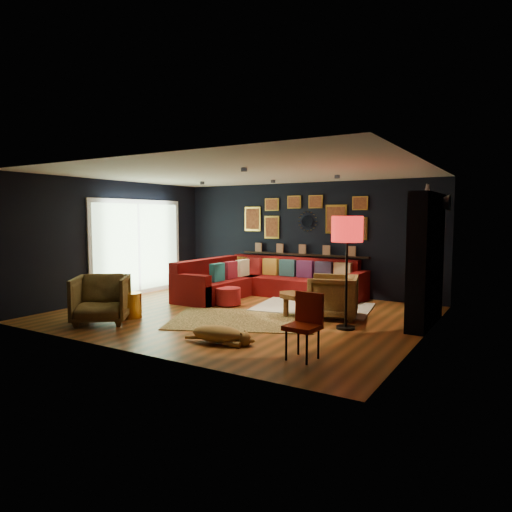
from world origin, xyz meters
The scene contains 20 objects.
floor centered at (0.00, 0.00, 0.00)m, with size 6.50×6.50×0.00m, color #9C5222.
room_walls centered at (0.00, 0.00, 1.59)m, with size 6.50×6.50×6.50m.
sectional centered at (-0.61, 1.81, 0.32)m, with size 3.41×2.69×0.86m.
ledge centered at (0.00, 2.68, 0.92)m, with size 3.20×0.12×0.04m, color black.
gallery_wall centered at (-0.01, 2.72, 1.81)m, with size 3.15×0.04×1.02m.
sunburst_mirror centered at (0.10, 2.72, 1.70)m, with size 0.47×0.16×0.47m.
fireplace centered at (3.09, 0.90, 1.02)m, with size 0.31×1.60×2.20m.
deer_head centered at (3.14, 1.40, 2.05)m, with size 0.50×0.28×0.45m.
sliding_door centered at (-3.22, 0.60, 1.10)m, with size 0.06×2.80×2.20m.
ceiling_spots centered at (0.00, 0.80, 2.56)m, with size 3.30×2.50×0.06m.
shag_rug centered at (0.93, 1.24, 0.02)m, with size 2.21×1.61×0.03m, color white.
leopard_rug centered at (0.29, -0.37, 0.01)m, with size 2.48×1.77×0.01m, color #DEB361.
coffee_table centered at (1.00, 0.34, 0.35)m, with size 0.94×0.81×0.40m.
pouf centered at (-0.66, 0.56, 0.20)m, with size 0.51×0.51×0.33m, color maroon.
armchair_left centered at (-1.65, -1.81, 0.45)m, with size 0.87×0.82×0.90m, color tan.
armchair_right centered at (1.59, 0.60, 0.42)m, with size 0.83×0.77×0.85m, color tan.
gold_stool centered at (-1.52, -1.25, 0.22)m, with size 0.36×0.36×0.45m, color gold.
orange_chair centered at (2.15, -1.78, 0.50)m, with size 0.43×0.43×0.84m.
floor_lamp centered at (2.07, -0.05, 1.54)m, with size 0.50×0.50×1.82m.
dog centered at (0.79, -1.80, 0.18)m, with size 1.08×0.53×0.34m, color tan, non-canonical shape.
Camera 1 is at (4.58, -7.00, 1.82)m, focal length 32.00 mm.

